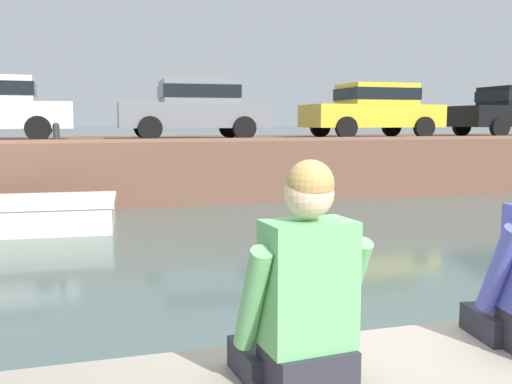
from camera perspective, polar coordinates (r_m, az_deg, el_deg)
The scene contains 7 objects.
ground_plane at distance 8.22m, azimuth -4.32°, elevation -6.76°, with size 400.00×400.00×0.00m, color #4C605B.
far_quay_wall at distance 16.10m, azimuth -10.36°, elevation 2.64°, with size 60.00×6.00×1.49m, color brown.
far_wall_coping at distance 13.20m, azimuth -9.14°, elevation 5.12°, with size 60.00×0.24×0.08m, color brown.
car_centre_grey at distance 15.32m, azimuth -6.14°, elevation 8.44°, with size 3.88×1.95×1.54m.
car_right_inner_yellow at distance 17.03m, azimuth 11.61°, elevation 8.20°, with size 3.88×2.00×1.54m.
mooring_bollard_mid at distance 13.24m, azimuth -19.35°, elevation 5.68°, with size 0.15×0.15×0.44m.
person_seated_left at distance 2.40m, azimuth 4.70°, elevation -10.98°, with size 0.55×0.55×0.96m.
Camera 1 is at (-1.63, -2.65, 1.97)m, focal length 40.00 mm.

